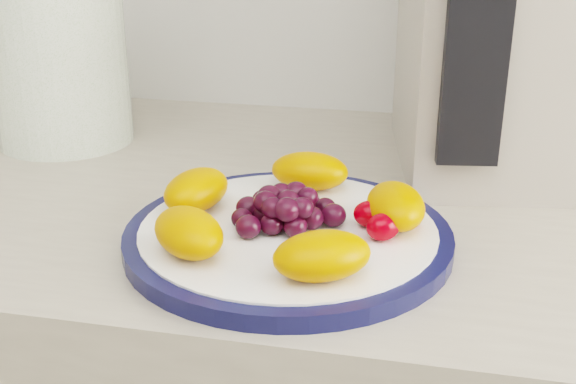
# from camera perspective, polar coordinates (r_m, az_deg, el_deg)

# --- Properties ---
(plate_rim) EXTENTS (0.29, 0.29, 0.01)m
(plate_rim) POSITION_cam_1_polar(r_m,az_deg,el_deg) (0.63, 0.00, -3.56)
(plate_rim) COLOR #0F133B
(plate_rim) RESTS_ON counter
(plate_face) EXTENTS (0.26, 0.26, 0.02)m
(plate_face) POSITION_cam_1_polar(r_m,az_deg,el_deg) (0.63, 0.00, -3.47)
(plate_face) COLOR white
(plate_face) RESTS_ON counter
(canister) EXTENTS (0.18, 0.18, 0.20)m
(canister) POSITION_cam_1_polar(r_m,az_deg,el_deg) (0.93, -17.61, 9.62)
(canister) COLOR #3C6D1E
(canister) RESTS_ON counter
(appliance_body) EXTENTS (0.23, 0.29, 0.34)m
(appliance_body) POSITION_cam_1_polar(r_m,az_deg,el_deg) (0.83, 16.34, 13.31)
(appliance_body) COLOR #A59A8D
(appliance_body) RESTS_ON counter
(appliance_panel) EXTENTS (0.06, 0.03, 0.25)m
(appliance_panel) POSITION_cam_1_polar(r_m,az_deg,el_deg) (0.68, 14.78, 12.16)
(appliance_panel) COLOR black
(appliance_panel) RESTS_ON appliance_body
(fruit_plate) EXTENTS (0.25, 0.24, 0.04)m
(fruit_plate) POSITION_cam_1_polar(r_m,az_deg,el_deg) (0.62, 0.06, -1.33)
(fruit_plate) COLOR #D06300
(fruit_plate) RESTS_ON plate_face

